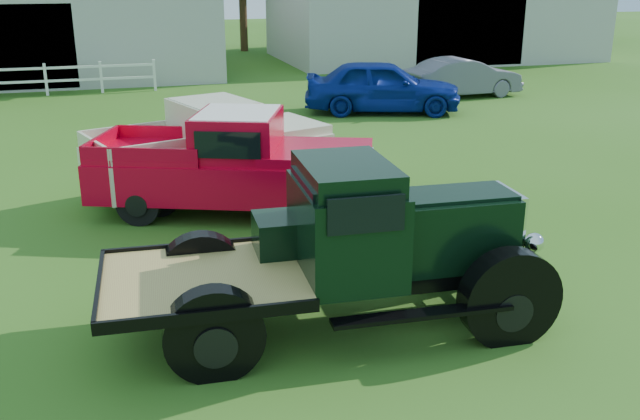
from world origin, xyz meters
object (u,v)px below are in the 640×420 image
object	(u,v)px
white_pickup	(211,148)
misc_car_blue	(382,86)
vintage_flatbed	(337,247)
misc_car_grey	(463,77)
red_pickup	(233,162)

from	to	relation	value
white_pickup	misc_car_blue	bearing A→B (deg)	29.25
vintage_flatbed	misc_car_grey	size ratio (longest dim) A/B	1.31
vintage_flatbed	misc_car_grey	world-z (taller)	vintage_flatbed
misc_car_grey	misc_car_blue	bearing A→B (deg)	113.30
vintage_flatbed	white_pickup	world-z (taller)	vintage_flatbed
vintage_flatbed	red_pickup	xyz separation A→B (m)	(-0.48, 5.07, -0.12)
red_pickup	white_pickup	bearing A→B (deg)	120.18
misc_car_blue	misc_car_grey	xyz separation A→B (m)	(3.99, 2.01, -0.16)
red_pickup	white_pickup	size ratio (longest dim) A/B	1.06
vintage_flatbed	red_pickup	world-z (taller)	vintage_flatbed
red_pickup	misc_car_grey	distance (m)	15.07
red_pickup	misc_car_blue	size ratio (longest dim) A/B	1.08
vintage_flatbed	misc_car_grey	xyz separation A→B (m)	(10.01, 15.88, -0.42)
red_pickup	white_pickup	world-z (taller)	red_pickup
vintage_flatbed	red_pickup	distance (m)	5.09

